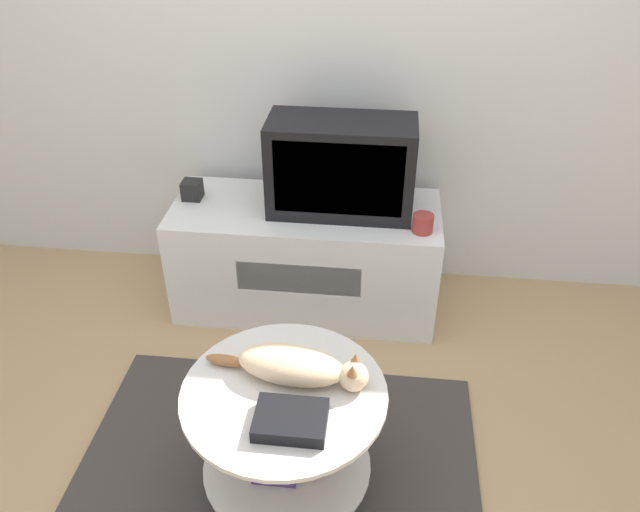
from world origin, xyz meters
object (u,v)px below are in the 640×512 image
at_px(tv, 341,167).
at_px(speaker, 192,190).
at_px(dvd_box, 291,420).
at_px(cat, 298,366).

height_order(tv, speaker, tv).
distance_m(dvd_box, cat, 0.21).
xyz_separation_m(dvd_box, cat, (-0.01, 0.20, 0.03)).
height_order(dvd_box, cat, cat).
bearing_deg(tv, dvd_box, -91.85).
xyz_separation_m(tv, dvd_box, (-0.04, -1.29, -0.24)).
height_order(speaker, cat, speaker).
height_order(tv, cat, tv).
relative_size(speaker, dvd_box, 0.41).
xyz_separation_m(tv, cat, (-0.05, -1.09, -0.21)).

